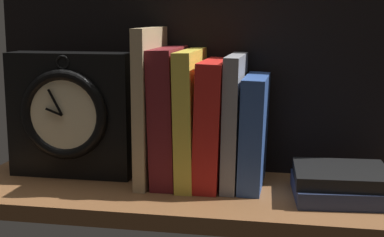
{
  "coord_description": "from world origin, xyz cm",
  "views": [
    {
      "loc": [
        15.66,
        -85.39,
        27.21
      ],
      "look_at": [
        -1.52,
        3.74,
        10.59
      ],
      "focal_mm": 53.2,
      "sensor_mm": 36.0,
      "label": 1
    }
  ],
  "objects_px": {
    "book_blue_modern": "(254,131)",
    "book_stack_side": "(348,184)",
    "framed_clock": "(71,115)",
    "book_maroon_dawkins": "(170,115)",
    "book_yellow_seinlanguage": "(191,117)",
    "book_red_requiem": "(213,123)",
    "book_gray_chess": "(234,121)",
    "book_tan_shortstories": "(151,105)"
  },
  "relations": [
    {
      "from": "book_blue_modern",
      "to": "book_stack_side",
      "type": "xyz_separation_m",
      "value": [
        0.15,
        -0.04,
        -0.07
      ]
    },
    {
      "from": "framed_clock",
      "to": "book_stack_side",
      "type": "distance_m",
      "value": 0.46
    },
    {
      "from": "book_maroon_dawkins",
      "to": "book_yellow_seinlanguage",
      "type": "bearing_deg",
      "value": 0.0
    },
    {
      "from": "book_red_requiem",
      "to": "book_blue_modern",
      "type": "xyz_separation_m",
      "value": [
        0.07,
        0.0,
        -0.01
      ]
    },
    {
      "from": "book_red_requiem",
      "to": "book_stack_side",
      "type": "distance_m",
      "value": 0.23
    },
    {
      "from": "book_yellow_seinlanguage",
      "to": "book_gray_chess",
      "type": "bearing_deg",
      "value": 0.0
    },
    {
      "from": "book_yellow_seinlanguage",
      "to": "book_blue_modern",
      "type": "xyz_separation_m",
      "value": [
        0.1,
        0.0,
        -0.02
      ]
    },
    {
      "from": "book_gray_chess",
      "to": "book_blue_modern",
      "type": "height_order",
      "value": "book_gray_chess"
    },
    {
      "from": "book_yellow_seinlanguage",
      "to": "book_stack_side",
      "type": "distance_m",
      "value": 0.27
    },
    {
      "from": "book_maroon_dawkins",
      "to": "framed_clock",
      "type": "height_order",
      "value": "book_maroon_dawkins"
    },
    {
      "from": "book_tan_shortstories",
      "to": "framed_clock",
      "type": "relative_size",
      "value": 1.2
    },
    {
      "from": "book_maroon_dawkins",
      "to": "book_blue_modern",
      "type": "xyz_separation_m",
      "value": [
        0.14,
        0.0,
        -0.02
      ]
    },
    {
      "from": "book_tan_shortstories",
      "to": "book_stack_side",
      "type": "relative_size",
      "value": 1.35
    },
    {
      "from": "book_blue_modern",
      "to": "framed_clock",
      "type": "relative_size",
      "value": 0.84
    },
    {
      "from": "book_tan_shortstories",
      "to": "book_gray_chess",
      "type": "distance_m",
      "value": 0.14
    },
    {
      "from": "book_tan_shortstories",
      "to": "book_yellow_seinlanguage",
      "type": "relative_size",
      "value": 1.16
    },
    {
      "from": "book_red_requiem",
      "to": "framed_clock",
      "type": "distance_m",
      "value": 0.24
    },
    {
      "from": "book_gray_chess",
      "to": "book_blue_modern",
      "type": "distance_m",
      "value": 0.04
    },
    {
      "from": "book_maroon_dawkins",
      "to": "book_yellow_seinlanguage",
      "type": "xyz_separation_m",
      "value": [
        0.04,
        0.0,
        -0.0
      ]
    },
    {
      "from": "book_maroon_dawkins",
      "to": "book_red_requiem",
      "type": "xyz_separation_m",
      "value": [
        0.07,
        0.0,
        -0.01
      ]
    },
    {
      "from": "book_yellow_seinlanguage",
      "to": "book_blue_modern",
      "type": "height_order",
      "value": "book_yellow_seinlanguage"
    },
    {
      "from": "book_blue_modern",
      "to": "book_yellow_seinlanguage",
      "type": "bearing_deg",
      "value": 180.0
    },
    {
      "from": "book_tan_shortstories",
      "to": "framed_clock",
      "type": "height_order",
      "value": "book_tan_shortstories"
    },
    {
      "from": "book_gray_chess",
      "to": "framed_clock",
      "type": "height_order",
      "value": "same"
    },
    {
      "from": "book_blue_modern",
      "to": "book_stack_side",
      "type": "relative_size",
      "value": 0.95
    },
    {
      "from": "book_gray_chess",
      "to": "book_blue_modern",
      "type": "xyz_separation_m",
      "value": [
        0.03,
        0.0,
        -0.02
      ]
    },
    {
      "from": "book_red_requiem",
      "to": "book_gray_chess",
      "type": "xyz_separation_m",
      "value": [
        0.03,
        0.0,
        0.0
      ]
    },
    {
      "from": "book_maroon_dawkins",
      "to": "book_red_requiem",
      "type": "relative_size",
      "value": 1.09
    },
    {
      "from": "book_tan_shortstories",
      "to": "book_blue_modern",
      "type": "relative_size",
      "value": 1.42
    },
    {
      "from": "book_red_requiem",
      "to": "book_stack_side",
      "type": "xyz_separation_m",
      "value": [
        0.21,
        -0.04,
        -0.08
      ]
    },
    {
      "from": "framed_clock",
      "to": "book_maroon_dawkins",
      "type": "bearing_deg",
      "value": 0.97
    },
    {
      "from": "book_maroon_dawkins",
      "to": "book_red_requiem",
      "type": "height_order",
      "value": "book_maroon_dawkins"
    },
    {
      "from": "book_blue_modern",
      "to": "framed_clock",
      "type": "distance_m",
      "value": 0.31
    },
    {
      "from": "book_gray_chess",
      "to": "book_maroon_dawkins",
      "type": "bearing_deg",
      "value": 180.0
    },
    {
      "from": "book_yellow_seinlanguage",
      "to": "framed_clock",
      "type": "bearing_deg",
      "value": -179.2
    },
    {
      "from": "book_maroon_dawkins",
      "to": "book_stack_side",
      "type": "xyz_separation_m",
      "value": [
        0.28,
        -0.04,
        -0.09
      ]
    },
    {
      "from": "book_gray_chess",
      "to": "book_stack_side",
      "type": "xyz_separation_m",
      "value": [
        0.18,
        -0.04,
        -0.08
      ]
    },
    {
      "from": "book_yellow_seinlanguage",
      "to": "book_red_requiem",
      "type": "height_order",
      "value": "book_yellow_seinlanguage"
    },
    {
      "from": "book_tan_shortstories",
      "to": "book_red_requiem",
      "type": "distance_m",
      "value": 0.11
    },
    {
      "from": "book_blue_modern",
      "to": "book_tan_shortstories",
      "type": "bearing_deg",
      "value": 180.0
    },
    {
      "from": "book_tan_shortstories",
      "to": "book_stack_side",
      "type": "height_order",
      "value": "book_tan_shortstories"
    },
    {
      "from": "book_tan_shortstories",
      "to": "book_yellow_seinlanguage",
      "type": "distance_m",
      "value": 0.07
    }
  ]
}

